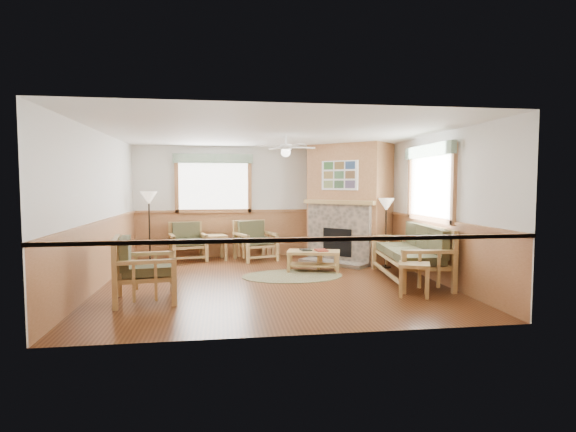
{
  "coord_description": "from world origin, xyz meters",
  "views": [
    {
      "loc": [
        -0.88,
        -8.1,
        1.77
      ],
      "look_at": [
        0.4,
        0.7,
        1.15
      ],
      "focal_mm": 28.0,
      "sensor_mm": 36.0,
      "label": 1
    }
  ],
  "objects": [
    {
      "name": "ceiling",
      "position": [
        0.0,
        0.0,
        2.7
      ],
      "size": [
        6.0,
        6.0,
        0.01
      ],
      "primitive_type": "cube",
      "color": "white",
      "rests_on": "floor"
    },
    {
      "name": "armchair_left",
      "position": [
        -2.06,
        -1.12,
        0.5
      ],
      "size": [
        1.0,
        1.0,
        1.0
      ],
      "primitive_type": null,
      "rotation": [
        0.0,
        0.0,
        1.71
      ],
      "color": "tan",
      "rests_on": "floor"
    },
    {
      "name": "ceiling_fan",
      "position": [
        0.3,
        0.3,
        2.66
      ],
      "size": [
        1.59,
        1.59,
        0.36
      ],
      "primitive_type": null,
      "rotation": [
        0.0,
        0.0,
        0.35
      ],
      "color": "white",
      "rests_on": "ceiling"
    },
    {
      "name": "floor_lamp_right",
      "position": [
        2.55,
        1.0,
        0.75
      ],
      "size": [
        0.43,
        0.43,
        1.49
      ],
      "primitive_type": null,
      "rotation": [
        0.0,
        0.0,
        0.3
      ],
      "color": "black",
      "rests_on": "floor"
    },
    {
      "name": "wall_left",
      "position": [
        -3.0,
        0.0,
        1.35
      ],
      "size": [
        0.02,
        6.0,
        2.7
      ],
      "primitive_type": "cube",
      "color": "white",
      "rests_on": "floor"
    },
    {
      "name": "armchair_back_left",
      "position": [
        -1.7,
        2.55,
        0.44
      ],
      "size": [
        0.95,
        0.95,
        0.89
      ],
      "primitive_type": null,
      "rotation": [
        0.0,
        0.0,
        0.23
      ],
      "color": "tan",
      "rests_on": "floor"
    },
    {
      "name": "end_table_sofa",
      "position": [
        2.12,
        -1.41,
        0.26
      ],
      "size": [
        0.62,
        0.61,
        0.53
      ],
      "primitive_type": null,
      "rotation": [
        0.0,
        0.0,
        -0.42
      ],
      "color": "tan",
      "rests_on": "floor"
    },
    {
      "name": "floor_lamp_left",
      "position": [
        -2.54,
        2.38,
        0.81
      ],
      "size": [
        0.4,
        0.4,
        1.63
      ],
      "primitive_type": null,
      "rotation": [
        0.0,
        0.0,
        0.09
      ],
      "color": "black",
      "rests_on": "floor"
    },
    {
      "name": "armchair_back_right",
      "position": [
        -0.12,
        2.4,
        0.46
      ],
      "size": [
        1.06,
        1.06,
        0.92
      ],
      "primitive_type": null,
      "rotation": [
        0.0,
        0.0,
        0.37
      ],
      "color": "tan",
      "rests_on": "floor"
    },
    {
      "name": "end_table_chairs",
      "position": [
        -1.09,
        2.55,
        0.29
      ],
      "size": [
        0.62,
        0.61,
        0.59
      ],
      "primitive_type": null,
      "rotation": [
        0.0,
        0.0,
        0.23
      ],
      "color": "tan",
      "rests_on": "floor"
    },
    {
      "name": "wainscot",
      "position": [
        0.0,
        0.0,
        0.55
      ],
      "size": [
        6.0,
        6.0,
        1.1
      ],
      "primitive_type": null,
      "color": "#A97045",
      "rests_on": "floor"
    },
    {
      "name": "floor",
      "position": [
        0.0,
        0.0,
        -0.01
      ],
      "size": [
        6.0,
        6.0,
        0.01
      ],
      "primitive_type": "cube",
      "color": "#593018",
      "rests_on": "ground"
    },
    {
      "name": "footstool",
      "position": [
        1.31,
        1.05,
        0.19
      ],
      "size": [
        0.56,
        0.56,
        0.38
      ],
      "primitive_type": null,
      "rotation": [
        0.0,
        0.0,
        -0.37
      ],
      "color": "tan",
      "rests_on": "floor"
    },
    {
      "name": "window_back",
      "position": [
        -1.1,
        2.96,
        2.53
      ],
      "size": [
        1.9,
        0.16,
        1.5
      ],
      "primitive_type": null,
      "color": "white",
      "rests_on": "wall_back"
    },
    {
      "name": "book_red",
      "position": [
        1.1,
        0.77,
        0.45
      ],
      "size": [
        0.24,
        0.32,
        0.03
      ],
      "primitive_type": "cube",
      "rotation": [
        0.0,
        0.0,
        0.08
      ],
      "color": "maroon",
      "rests_on": "coffee_table"
    },
    {
      "name": "wall_right",
      "position": [
        3.0,
        0.0,
        1.35
      ],
      "size": [
        0.02,
        6.0,
        2.7
      ],
      "primitive_type": "cube",
      "color": "white",
      "rests_on": "floor"
    },
    {
      "name": "wall_front",
      "position": [
        0.0,
        -3.0,
        1.35
      ],
      "size": [
        6.0,
        0.02,
        2.7
      ],
      "primitive_type": "cube",
      "color": "white",
      "rests_on": "floor"
    },
    {
      "name": "fireplace",
      "position": [
        2.05,
        2.05,
        1.35
      ],
      "size": [
        3.11,
        3.11,
        2.7
      ],
      "primitive_type": null,
      "rotation": [
        0.0,
        0.0,
        -0.79
      ],
      "color": "#A97045",
      "rests_on": "floor"
    },
    {
      "name": "coffee_table",
      "position": [
        0.95,
        0.82,
        0.21
      ],
      "size": [
        1.16,
        0.78,
        0.42
      ],
      "primitive_type": null,
      "rotation": [
        0.0,
        0.0,
        -0.26
      ],
      "color": "tan",
      "rests_on": "floor"
    },
    {
      "name": "sofa",
      "position": [
        2.55,
        -0.24,
        0.51
      ],
      "size": [
        2.32,
        1.17,
        1.03
      ],
      "primitive_type": null,
      "rotation": [
        0.0,
        0.0,
        -1.69
      ],
      "color": "tan",
      "rests_on": "floor"
    },
    {
      "name": "book_dark",
      "position": [
        0.8,
        0.89,
        0.45
      ],
      "size": [
        0.23,
        0.29,
        0.03
      ],
      "primitive_type": "cube",
      "rotation": [
        0.0,
        0.0,
        0.11
      ],
      "color": "black",
      "rests_on": "coffee_table"
    },
    {
      "name": "window_right",
      "position": [
        2.96,
        -0.2,
        2.53
      ],
      "size": [
        0.16,
        1.9,
        1.5
      ],
      "primitive_type": null,
      "color": "white",
      "rests_on": "wall_right"
    },
    {
      "name": "wall_back",
      "position": [
        0.0,
        3.0,
        1.35
      ],
      "size": [
        6.0,
        0.02,
        2.7
      ],
      "primitive_type": "cube",
      "color": "white",
      "rests_on": "floor"
    },
    {
      "name": "braided_rug",
      "position": [
        0.44,
        0.38,
        0.01
      ],
      "size": [
        2.24,
        2.24,
        0.01
      ],
      "primitive_type": "cylinder",
      "rotation": [
        0.0,
        0.0,
        0.17
      ],
      "color": "brown",
      "rests_on": "floor"
    }
  ]
}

